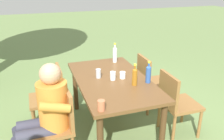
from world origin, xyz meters
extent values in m
plane|color=#6B844C|center=(0.00, 0.00, 0.00)|extent=(24.00, 24.00, 0.00)
cube|color=brown|center=(0.00, 0.00, 0.74)|extent=(1.56, 0.89, 0.04)
cylinder|color=#4C311A|center=(-0.70, -0.36, 0.36)|extent=(0.07, 0.07, 0.72)
cylinder|color=#4C311A|center=(0.70, -0.36, 0.36)|extent=(0.07, 0.07, 0.72)
cylinder|color=#4C311A|center=(0.70, 0.36, 0.36)|extent=(0.07, 0.07, 0.72)
cube|color=olive|center=(-0.35, 0.82, 0.43)|extent=(0.47, 0.47, 0.04)
cube|color=olive|center=(-0.34, 0.62, 0.66)|extent=(0.42, 0.07, 0.42)
cylinder|color=olive|center=(-0.17, 1.03, 0.21)|extent=(0.04, 0.04, 0.41)
cylinder|color=olive|center=(-0.15, 0.65, 0.21)|extent=(0.04, 0.04, 0.41)
cube|color=olive|center=(0.35, 0.82, 0.43)|extent=(0.44, 0.44, 0.04)
cube|color=olive|center=(0.35, 0.62, 0.66)|extent=(0.42, 0.04, 0.42)
cylinder|color=olive|center=(0.54, 1.02, 0.21)|extent=(0.04, 0.04, 0.41)
cylinder|color=olive|center=(0.16, 1.01, 0.21)|extent=(0.04, 0.04, 0.41)
cylinder|color=olive|center=(0.54, 0.64, 0.21)|extent=(0.04, 0.04, 0.41)
cylinder|color=olive|center=(0.16, 0.63, 0.21)|extent=(0.04, 0.04, 0.41)
cube|color=olive|center=(-0.35, -0.82, 0.43)|extent=(0.45, 0.45, 0.04)
cube|color=olive|center=(-0.35, -0.62, 0.66)|extent=(0.42, 0.05, 0.42)
cylinder|color=olive|center=(-0.54, -1.01, 0.21)|extent=(0.04, 0.04, 0.41)
cylinder|color=olive|center=(-0.16, -1.02, 0.21)|extent=(0.04, 0.04, 0.41)
cylinder|color=olive|center=(-0.54, -0.63, 0.21)|extent=(0.04, 0.04, 0.41)
cylinder|color=olive|center=(-0.16, -0.64, 0.21)|extent=(0.04, 0.04, 0.41)
cube|color=olive|center=(0.35, -0.82, 0.43)|extent=(0.45, 0.45, 0.04)
cube|color=olive|center=(0.35, -0.62, 0.66)|extent=(0.42, 0.05, 0.42)
cylinder|color=olive|center=(0.16, -1.01, 0.21)|extent=(0.04, 0.04, 0.41)
cylinder|color=olive|center=(0.54, -1.02, 0.21)|extent=(0.04, 0.04, 0.41)
cylinder|color=olive|center=(0.16, -0.63, 0.21)|extent=(0.04, 0.04, 0.41)
cylinder|color=olive|center=(0.54, -0.64, 0.21)|extent=(0.04, 0.04, 0.41)
cylinder|color=orange|center=(-0.35, 0.77, 0.71)|extent=(0.32, 0.32, 0.52)
sphere|color=tan|center=(-0.35, 0.77, 1.07)|extent=(0.22, 0.22, 0.22)
cylinder|color=#383847|center=(-0.26, 0.97, 0.45)|extent=(0.14, 0.40, 0.14)
cylinder|color=orange|center=(-0.16, 0.77, 0.79)|extent=(0.09, 0.31, 0.16)
cylinder|color=#383847|center=(-0.44, 0.97, 0.45)|extent=(0.14, 0.40, 0.14)
cylinder|color=orange|center=(-0.54, 0.77, 0.79)|extent=(0.09, 0.31, 0.16)
cylinder|color=white|center=(0.59, -0.25, 0.87)|extent=(0.06, 0.06, 0.21)
cone|color=white|center=(0.59, -0.25, 0.99)|extent=(0.06, 0.06, 0.03)
cylinder|color=white|center=(0.59, -0.25, 1.02)|extent=(0.03, 0.03, 0.03)
cylinder|color=yellow|center=(0.59, -0.25, 1.05)|extent=(0.03, 0.03, 0.02)
cylinder|color=#996019|center=(-0.26, -0.20, 0.86)|extent=(0.06, 0.06, 0.20)
cone|color=#996019|center=(-0.26, -0.20, 0.97)|extent=(0.06, 0.06, 0.03)
cylinder|color=#996019|center=(-0.26, -0.20, 1.00)|extent=(0.03, 0.03, 0.03)
cylinder|color=yellow|center=(-0.26, -0.20, 1.02)|extent=(0.03, 0.03, 0.02)
cylinder|color=#2D56A3|center=(-0.25, -0.38, 0.86)|extent=(0.06, 0.06, 0.20)
cone|color=#2D56A3|center=(-0.25, -0.38, 0.97)|extent=(0.06, 0.06, 0.03)
cylinder|color=#2D56A3|center=(-0.25, -0.38, 1.00)|extent=(0.03, 0.03, 0.03)
cylinder|color=yellow|center=(-0.25, -0.38, 1.03)|extent=(0.03, 0.03, 0.02)
cylinder|color=silver|center=(-0.03, 0.00, 0.82)|extent=(0.07, 0.07, 0.11)
cylinder|color=white|center=(-0.03, -0.13, 0.80)|extent=(0.07, 0.07, 0.09)
cylinder|color=#BC6B47|center=(-0.69, 0.34, 0.82)|extent=(0.07, 0.07, 0.11)
cylinder|color=#B2B7BC|center=(0.09, 0.15, 0.82)|extent=(0.07, 0.07, 0.12)
cube|color=#2D4784|center=(1.27, -0.22, 0.20)|extent=(0.31, 0.15, 0.41)
cube|color=navy|center=(1.27, -0.32, 0.13)|extent=(0.22, 0.06, 0.18)
cube|color=black|center=(1.20, -0.23, 0.21)|extent=(0.31, 0.15, 0.41)
cube|color=black|center=(1.20, -0.34, 0.13)|extent=(0.22, 0.06, 0.18)
camera|label=1|loc=(-2.62, 0.89, 1.97)|focal=37.95mm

